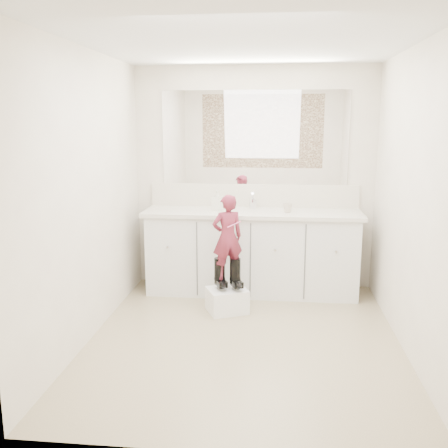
# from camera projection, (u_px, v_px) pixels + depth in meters

# --- Properties ---
(floor) EXTENTS (3.00, 3.00, 0.00)m
(floor) POSITION_uv_depth(u_px,v_px,m) (244.00, 339.00, 4.24)
(floor) COLOR #847956
(floor) RESTS_ON ground
(ceiling) EXTENTS (3.00, 3.00, 0.00)m
(ceiling) POSITION_uv_depth(u_px,v_px,m) (246.00, 42.00, 3.75)
(ceiling) COLOR white
(ceiling) RESTS_ON wall_back
(wall_back) EXTENTS (2.60, 0.00, 2.60)m
(wall_back) POSITION_uv_depth(u_px,v_px,m) (254.00, 179.00, 5.45)
(wall_back) COLOR beige
(wall_back) RESTS_ON floor
(wall_front) EXTENTS (2.60, 0.00, 2.60)m
(wall_front) POSITION_uv_depth(u_px,v_px,m) (226.00, 245.00, 2.53)
(wall_front) COLOR beige
(wall_front) RESTS_ON floor
(wall_left) EXTENTS (0.00, 3.00, 3.00)m
(wall_left) POSITION_uv_depth(u_px,v_px,m) (88.00, 197.00, 4.13)
(wall_left) COLOR beige
(wall_left) RESTS_ON floor
(wall_right) EXTENTS (0.00, 3.00, 3.00)m
(wall_right) POSITION_uv_depth(u_px,v_px,m) (413.00, 202.00, 3.86)
(wall_right) COLOR beige
(wall_right) RESTS_ON floor
(vanity_cabinet) EXTENTS (2.20, 0.55, 0.85)m
(vanity_cabinet) POSITION_uv_depth(u_px,v_px,m) (252.00, 254.00, 5.34)
(vanity_cabinet) COLOR silver
(vanity_cabinet) RESTS_ON floor
(countertop) EXTENTS (2.28, 0.58, 0.04)m
(countertop) POSITION_uv_depth(u_px,v_px,m) (252.00, 213.00, 5.24)
(countertop) COLOR beige
(countertop) RESTS_ON vanity_cabinet
(backsplash) EXTENTS (2.28, 0.03, 0.25)m
(backsplash) POSITION_uv_depth(u_px,v_px,m) (254.00, 196.00, 5.48)
(backsplash) COLOR beige
(backsplash) RESTS_ON countertop
(mirror) EXTENTS (2.00, 0.02, 1.00)m
(mirror) POSITION_uv_depth(u_px,v_px,m) (254.00, 138.00, 5.35)
(mirror) COLOR white
(mirror) RESTS_ON wall_back
(dot_panel) EXTENTS (2.00, 0.01, 1.20)m
(dot_panel) POSITION_uv_depth(u_px,v_px,m) (227.00, 156.00, 2.45)
(dot_panel) COLOR #472819
(dot_panel) RESTS_ON wall_front
(faucet) EXTENTS (0.08, 0.08, 0.10)m
(faucet) POSITION_uv_depth(u_px,v_px,m) (253.00, 204.00, 5.38)
(faucet) COLOR silver
(faucet) RESTS_ON countertop
(cup) EXTENTS (0.12, 0.12, 0.09)m
(cup) POSITION_uv_depth(u_px,v_px,m) (288.00, 208.00, 5.16)
(cup) COLOR #C2B39B
(cup) RESTS_ON countertop
(soap_bottle) EXTENTS (0.12, 0.12, 0.21)m
(soap_bottle) POSITION_uv_depth(u_px,v_px,m) (217.00, 200.00, 5.30)
(soap_bottle) COLOR silver
(soap_bottle) RESTS_ON countertop
(step_stool) EXTENTS (0.45, 0.42, 0.23)m
(step_stool) POSITION_uv_depth(u_px,v_px,m) (227.00, 300.00, 4.83)
(step_stool) COLOR white
(step_stool) RESTS_ON floor
(boot_left) EXTENTS (0.18, 0.23, 0.30)m
(boot_left) POSITION_uv_depth(u_px,v_px,m) (220.00, 273.00, 4.80)
(boot_left) COLOR black
(boot_left) RESTS_ON step_stool
(boot_right) EXTENTS (0.18, 0.23, 0.30)m
(boot_right) POSITION_uv_depth(u_px,v_px,m) (235.00, 274.00, 4.79)
(boot_right) COLOR black
(boot_right) RESTS_ON step_stool
(toddler) EXTENTS (0.35, 0.30, 0.82)m
(toddler) POSITION_uv_depth(u_px,v_px,m) (227.00, 237.00, 4.72)
(toddler) COLOR #B4374E
(toddler) RESTS_ON step_stool
(toothbrush) EXTENTS (0.13, 0.07, 0.06)m
(toothbrush) POSITION_uv_depth(u_px,v_px,m) (234.00, 224.00, 4.61)
(toothbrush) COLOR #EA5B92
(toothbrush) RESTS_ON toddler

